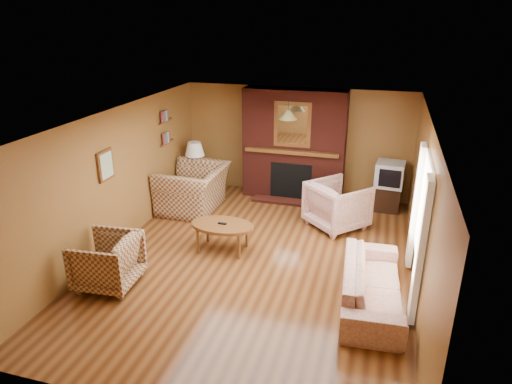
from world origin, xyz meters
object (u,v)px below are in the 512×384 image
(coffee_table, at_px, (222,227))
(tv_stand, at_px, (387,198))
(crt_tv, at_px, (390,174))
(floral_sofa, at_px, (372,284))
(fireplace, at_px, (294,146))
(side_table, at_px, (196,184))
(table_lamp, at_px, (195,156))
(plaid_loveseat, at_px, (193,188))
(floral_armchair, at_px, (337,205))
(plaid_armchair, at_px, (107,261))

(coffee_table, xyz_separation_m, tv_stand, (2.71, 2.60, -0.18))
(crt_tv, bearing_deg, floral_sofa, -92.48)
(crt_tv, bearing_deg, coffee_table, -136.22)
(fireplace, relative_size, coffee_table, 2.18)
(side_table, bearing_deg, table_lamp, 0.00)
(fireplace, xyz_separation_m, tv_stand, (2.05, -0.18, -0.91))
(plaid_loveseat, bearing_deg, floral_sofa, 57.47)
(side_table, height_order, table_lamp, table_lamp)
(plaid_loveseat, bearing_deg, fireplace, 124.27)
(side_table, xyz_separation_m, table_lamp, (0.00, 0.00, 0.66))
(fireplace, height_order, floral_sofa, fireplace)
(table_lamp, bearing_deg, fireplace, 14.29)
(coffee_table, bearing_deg, plaid_loveseat, 127.94)
(floral_armchair, bearing_deg, tv_stand, -86.59)
(tv_stand, bearing_deg, crt_tv, -88.59)
(table_lamp, bearing_deg, side_table, 0.00)
(table_lamp, distance_m, tv_stand, 4.22)
(coffee_table, xyz_separation_m, crt_tv, (2.71, 2.59, 0.34))
(plaid_armchair, bearing_deg, floral_armchair, 129.82)
(floral_sofa, distance_m, coffee_table, 2.71)
(plaid_loveseat, height_order, coffee_table, plaid_loveseat)
(floral_armchair, height_order, table_lamp, table_lamp)
(floral_sofa, bearing_deg, crt_tv, -5.98)
(floral_sofa, xyz_separation_m, tv_stand, (0.15, 3.47, -0.03))
(floral_armchair, relative_size, side_table, 1.83)
(side_table, bearing_deg, plaid_loveseat, -70.82)
(coffee_table, bearing_deg, floral_armchair, 39.86)
(fireplace, xyz_separation_m, table_lamp, (-2.10, -0.53, -0.25))
(fireplace, relative_size, crt_tv, 4.02)
(plaid_loveseat, bearing_deg, table_lamp, -160.67)
(tv_stand, height_order, crt_tv, crt_tv)
(coffee_table, bearing_deg, side_table, 122.68)
(floral_sofa, xyz_separation_m, table_lamp, (-4.00, 3.12, 0.63))
(fireplace, height_order, tv_stand, fireplace)
(floral_sofa, height_order, side_table, floral_sofa)
(floral_armchair, height_order, coffee_table, floral_armchair)
(floral_armchair, bearing_deg, side_table, 29.98)
(tv_stand, bearing_deg, coffee_table, -134.76)
(plaid_armchair, bearing_deg, crt_tv, 131.33)
(plaid_armchair, height_order, table_lamp, table_lamp)
(fireplace, relative_size, plaid_armchair, 2.72)
(floral_sofa, bearing_deg, table_lamp, 48.50)
(plaid_armchair, relative_size, crt_tv, 1.48)
(floral_armchair, xyz_separation_m, table_lamp, (-3.23, 0.75, 0.48))
(floral_armchair, xyz_separation_m, crt_tv, (0.92, 1.10, 0.34))
(coffee_table, distance_m, tv_stand, 3.76)
(coffee_table, relative_size, side_table, 2.04)
(fireplace, height_order, floral_armchair, fireplace)
(plaid_loveseat, height_order, crt_tv, crt_tv)
(side_table, bearing_deg, floral_sofa, -38.00)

